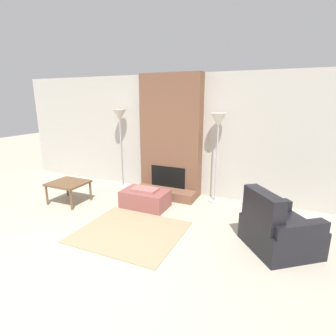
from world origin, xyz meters
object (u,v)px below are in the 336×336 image
Objects in this scene: floor_lamp_left at (120,120)px; ottoman at (145,198)px; armchair at (276,231)px; side_table at (68,185)px; floor_lamp_right at (218,126)px.

ottoman is at bearing -37.91° from floor_lamp_left.
armchair is 3.97m from side_table.
armchair reaches higher than ottoman.
armchair is 2.28m from floor_lamp_right.
side_table is at bearing -164.65° from ottoman.
floor_lamp_right is (-1.23, 1.42, 1.30)m from armchair.
ottoman is at bearing 15.35° from side_table.
ottoman is 2.00m from floor_lamp_left.
side_table is 0.39× the size of floor_lamp_left.
floor_lamp_left is at bearing 142.09° from ottoman.
ottoman is 1.62m from side_table.
side_table is 1.83m from floor_lamp_left.
floor_lamp_right is (2.74, 1.28, 1.19)m from side_table.
side_table is at bearing -109.40° from floor_lamp_left.
ottoman is 0.74× the size of armchair.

